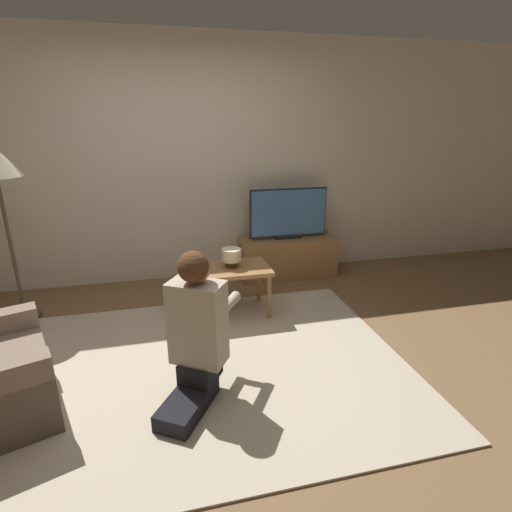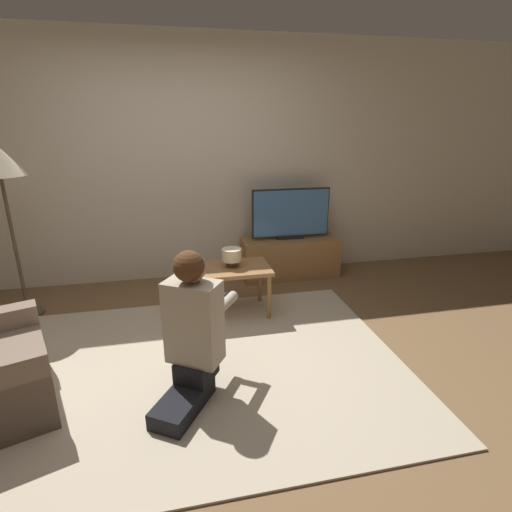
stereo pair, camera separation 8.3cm
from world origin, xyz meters
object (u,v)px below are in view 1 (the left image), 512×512
Objects in this scene: person_kneeling at (197,329)px; table_lamp at (231,256)px; tv at (288,213)px; coffee_table at (225,274)px.

person_kneeling reaches higher than table_lamp.
table_lamp is at bearing -78.31° from person_kneeling.
tv is 2.32m from person_kneeling.
coffee_table is 1.19m from person_kneeling.
tv is at bearing 45.13° from table_lamp.
tv reaches higher than table_lamp.
table_lamp is (0.43, 1.14, 0.07)m from person_kneeling.
coffee_table is 0.17m from table_lamp.
table_lamp is at bearing -134.87° from tv.
coffee_table is at bearing -136.55° from tv.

